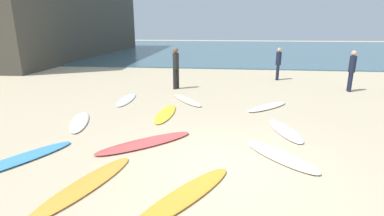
% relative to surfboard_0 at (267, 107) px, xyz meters
% --- Properties ---
extents(ground_plane, '(120.00, 120.00, 0.00)m').
position_rel_surfboard_0_xyz_m(ground_plane, '(-1.48, -4.68, -0.04)').
color(ground_plane, '#C6B28E').
extents(ocean_water, '(120.00, 40.00, 0.08)m').
position_rel_surfboard_0_xyz_m(ocean_water, '(-1.48, 29.57, -0.00)').
color(ocean_water, '#426675').
rests_on(ocean_water, ground_plane).
extents(surfboard_0, '(1.77, 1.83, 0.09)m').
position_rel_surfboard_0_xyz_m(surfboard_0, '(0.00, 0.00, 0.00)').
color(surfboard_0, white).
rests_on(surfboard_0, ground_plane).
extents(surfboard_1, '(1.69, 1.89, 0.08)m').
position_rel_surfboard_0_xyz_m(surfboard_1, '(-0.22, -4.12, -0.00)').
color(surfboard_1, silver).
rests_on(surfboard_1, ground_plane).
extents(surfboard_2, '(1.19, 2.43, 0.06)m').
position_rel_surfboard_0_xyz_m(surfboard_2, '(-3.86, -5.76, -0.01)').
color(surfboard_2, '#F5A236').
rests_on(surfboard_2, ground_plane).
extents(surfboard_3, '(1.19, 2.11, 0.07)m').
position_rel_surfboard_0_xyz_m(surfboard_3, '(-5.76, -2.41, -0.01)').
color(surfboard_3, silver).
rests_on(surfboard_3, ground_plane).
extents(surfboard_4, '(0.67, 2.21, 0.06)m').
position_rel_surfboard_0_xyz_m(surfboard_4, '(-5.32, 0.43, -0.01)').
color(surfboard_4, silver).
rests_on(surfboard_4, ground_plane).
extents(surfboard_5, '(1.58, 2.40, 0.08)m').
position_rel_surfboard_0_xyz_m(surfboard_5, '(-5.76, -5.02, -0.00)').
color(surfboard_5, '#4598E3').
rests_on(surfboard_5, ground_plane).
extents(surfboard_6, '(0.52, 2.18, 0.07)m').
position_rel_surfboard_0_xyz_m(surfboard_6, '(-3.40, -1.27, -0.01)').
color(surfboard_6, yellow).
rests_on(surfboard_6, ground_plane).
extents(surfboard_7, '(2.24, 2.10, 0.08)m').
position_rel_surfboard_0_xyz_m(surfboard_7, '(-3.34, -3.76, -0.00)').
color(surfboard_7, '#E0514E').
rests_on(surfboard_7, ground_plane).
extents(surfboard_8, '(0.96, 2.03, 0.08)m').
position_rel_surfboard_0_xyz_m(surfboard_8, '(0.17, -2.40, -0.01)').
color(surfboard_8, white).
rests_on(surfboard_8, ground_plane).
extents(surfboard_9, '(1.64, 2.14, 0.09)m').
position_rel_surfboard_0_xyz_m(surfboard_9, '(-2.96, 0.61, -0.00)').
color(surfboard_9, '#F9DDBE').
rests_on(surfboard_9, ground_plane).
extents(surfboard_10, '(1.69, 2.30, 0.07)m').
position_rel_surfboard_0_xyz_m(surfboard_10, '(-2.05, -5.88, -0.01)').
color(surfboard_10, gold).
rests_on(surfboard_10, ground_plane).
extents(beachgoer_near, '(0.31, 0.34, 1.79)m').
position_rel_surfboard_0_xyz_m(beachgoer_near, '(3.92, 3.26, 0.96)').
color(beachgoer_near, '#191E33').
rests_on(beachgoer_near, ground_plane).
extents(beachgoer_mid, '(0.35, 0.35, 1.71)m').
position_rel_surfboard_0_xyz_m(beachgoer_mid, '(1.21, 5.84, 0.91)').
color(beachgoer_mid, '#191E33').
rests_on(beachgoer_mid, ground_plane).
extents(beachgoer_far, '(0.39, 0.39, 1.87)m').
position_rel_surfboard_0_xyz_m(beachgoer_far, '(-3.79, 2.82, 1.01)').
color(beachgoer_far, black).
rests_on(beachgoer_far, ground_plane).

